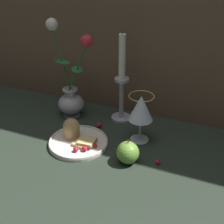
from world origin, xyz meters
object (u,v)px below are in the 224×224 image
at_px(candlestick, 122,85).
at_px(wine_glass, 141,110).
at_px(plate_with_pastries, 77,138).
at_px(apple_beside_vase, 128,152).
at_px(vase, 71,93).

bearing_deg(candlestick, wine_glass, -44.33).
height_order(plate_with_pastries, apple_beside_vase, apple_beside_vase).
height_order(candlestick, apple_beside_vase, candlestick).
relative_size(vase, candlestick, 1.09).
bearing_deg(vase, wine_glass, -11.34).
height_order(wine_glass, apple_beside_vase, wine_glass).
xyz_separation_m(wine_glass, apple_beside_vase, (0.00, -0.13, -0.08)).
bearing_deg(plate_with_pastries, vase, 123.72).
height_order(plate_with_pastries, wine_glass, wine_glass).
bearing_deg(candlestick, plate_with_pastries, -111.45).
relative_size(plate_with_pastries, wine_glass, 1.18).
xyz_separation_m(vase, plate_with_pastries, (0.11, -0.16, -0.08)).
bearing_deg(apple_beside_vase, vase, 147.74).
bearing_deg(plate_with_pastries, apple_beside_vase, -8.82).
bearing_deg(wine_glass, apple_beside_vase, -88.04).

